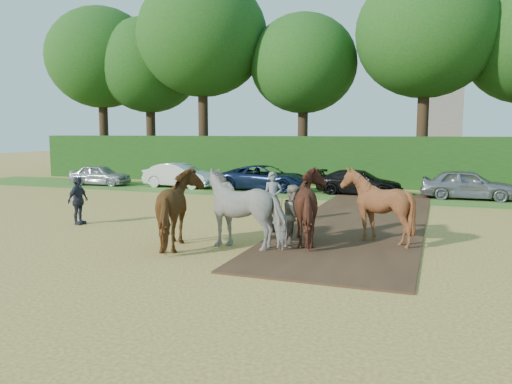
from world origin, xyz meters
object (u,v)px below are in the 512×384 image
object	(u,v)px
spectator_near	(294,216)
parked_cars	(425,184)
spectator_far	(78,201)
plough_team	(281,207)
church	(444,46)

from	to	relation	value
spectator_near	parked_cars	distance (m)	12.74
spectator_far	plough_team	size ratio (longest dim) A/B	0.23
spectator_near	plough_team	bearing A→B (deg)	79.68
spectator_far	parked_cars	xyz separation A→B (m)	(11.30, 11.66, -0.16)
spectator_far	parked_cars	bearing A→B (deg)	-45.60
church	parked_cars	bearing A→B (deg)	-90.74
spectator_far	parked_cars	world-z (taller)	spectator_far
spectator_far	parked_cars	size ratio (longest dim) A/B	0.04
spectator_near	plough_team	world-z (taller)	plough_team
spectator_far	plough_team	bearing A→B (deg)	-95.76
spectator_near	parked_cars	bearing A→B (deg)	-11.58
spectator_far	parked_cars	distance (m)	16.23
parked_cars	church	distance (m)	42.87
spectator_far	spectator_near	bearing A→B (deg)	-96.25
plough_team	spectator_near	bearing A→B (deg)	-13.23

